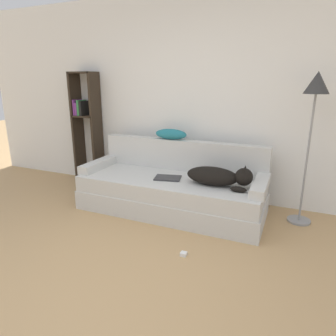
% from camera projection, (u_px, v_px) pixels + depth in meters
% --- Properties ---
extents(ground_plane, '(20.00, 20.00, 0.00)m').
position_uv_depth(ground_plane, '(83.00, 307.00, 2.19)').
color(ground_plane, tan).
extents(wall_back, '(7.42, 0.06, 2.70)m').
position_uv_depth(wall_back, '(196.00, 99.00, 4.03)').
color(wall_back, white).
rests_on(wall_back, ground_plane).
extents(couch, '(2.28, 0.91, 0.44)m').
position_uv_depth(couch, '(171.00, 194.00, 3.76)').
color(couch, silver).
rests_on(couch, ground_plane).
extents(couch_backrest, '(2.24, 0.15, 0.40)m').
position_uv_depth(couch_backrest, '(182.00, 155.00, 3.98)').
color(couch_backrest, silver).
rests_on(couch_backrest, couch).
extents(couch_arm_left, '(0.15, 0.72, 0.11)m').
position_uv_depth(couch_arm_left, '(99.00, 164.00, 4.08)').
color(couch_arm_left, silver).
rests_on(couch_arm_left, couch).
extents(couch_arm_right, '(0.15, 0.72, 0.11)m').
position_uv_depth(couch_arm_right, '(261.00, 185.00, 3.27)').
color(couch_arm_right, silver).
rests_on(couch_arm_right, couch).
extents(dog, '(0.75, 0.30, 0.26)m').
position_uv_depth(dog, '(219.00, 176.00, 3.39)').
color(dog, black).
rests_on(dog, couch).
extents(laptop, '(0.35, 0.28, 0.02)m').
position_uv_depth(laptop, '(168.00, 178.00, 3.66)').
color(laptop, '#2D2D30').
rests_on(laptop, couch).
extents(throw_pillow, '(0.44, 0.18, 0.14)m').
position_uv_depth(throw_pillow, '(171.00, 134.00, 3.97)').
color(throw_pillow, teal).
rests_on(throw_pillow, couch_backrest).
extents(bookshelf, '(0.40, 0.26, 1.71)m').
position_uv_depth(bookshelf, '(86.00, 123.00, 4.64)').
color(bookshelf, '#2D2319').
rests_on(bookshelf, ground_plane).
extents(floor_lamp, '(0.26, 0.26, 1.68)m').
position_uv_depth(floor_lamp, '(315.00, 101.00, 3.12)').
color(floor_lamp, gray).
rests_on(floor_lamp, ground_plane).
extents(power_adapter, '(0.06, 0.06, 0.03)m').
position_uv_depth(power_adapter, '(184.00, 254.00, 2.82)').
color(power_adapter, white).
rests_on(power_adapter, ground_plane).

